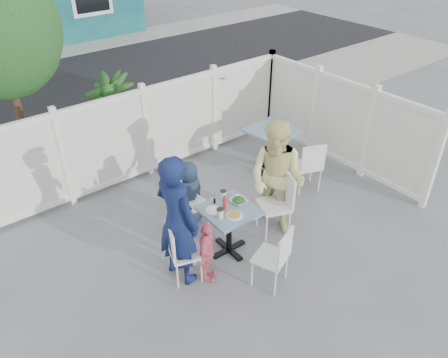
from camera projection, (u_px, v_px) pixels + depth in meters
ground at (231, 245)px, 6.25m from camera, size 80.00×80.00×0.00m
near_sidewalk at (111, 145)px, 8.73m from camera, size 24.00×2.60×0.01m
street at (45, 91)px, 11.15m from camera, size 24.00×5.00×0.01m
far_sidewalk at (9, 60)px, 13.18m from camera, size 24.00×1.60×0.01m
fence_back at (147, 134)px, 7.44m from camera, size 5.86×0.08×1.60m
fence_right at (340, 124)px, 7.78m from camera, size 0.08×3.66×1.60m
potted_shrub_a at (113, 121)px, 7.72m from camera, size 1.23×1.23×1.68m
potted_shrub_b at (203, 102)px, 8.73m from camera, size 1.71×1.71×1.44m
main_table at (229, 219)px, 5.85m from camera, size 0.70×0.70×0.72m
spare_table at (272, 139)px, 7.62m from camera, size 0.84×0.84×0.81m
chair_left at (179, 249)px, 5.45m from camera, size 0.48×0.49×0.86m
chair_right at (280, 199)px, 6.23m from camera, size 0.55×0.56×0.96m
chair_back at (190, 197)px, 6.40m from camera, size 0.40×0.39×0.84m
chair_near at (276, 254)px, 5.35m from camera, size 0.51×0.50×0.87m
chair_spare at (310, 163)px, 7.12m from camera, size 0.53×0.53×0.91m
man at (177, 220)px, 5.28m from camera, size 0.52×0.71×1.80m
woman at (277, 179)px, 6.12m from camera, size 0.88×1.00×1.73m
boy at (190, 193)px, 6.45m from camera, size 0.53×0.38×1.01m
toddler at (207, 253)px, 5.47m from camera, size 0.53×0.51×0.88m
plate_main at (235, 215)px, 5.64m from camera, size 0.22×0.22×0.01m
plate_side at (214, 210)px, 5.73m from camera, size 0.22×0.22×0.01m
salad_bowl at (239, 201)px, 5.87m from camera, size 0.22×0.22×0.05m
coffee_cup_a at (220, 214)px, 5.57m from camera, size 0.09×0.09×0.13m
coffee_cup_b at (223, 195)px, 5.93m from camera, size 0.08×0.08×0.12m
ketchup_bottle at (225, 203)px, 5.73m from camera, size 0.05×0.05×0.17m
salt_shaker at (212, 201)px, 5.87m from camera, size 0.03×0.03×0.07m
pepper_shaker at (215, 201)px, 5.86m from camera, size 0.03×0.03×0.07m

